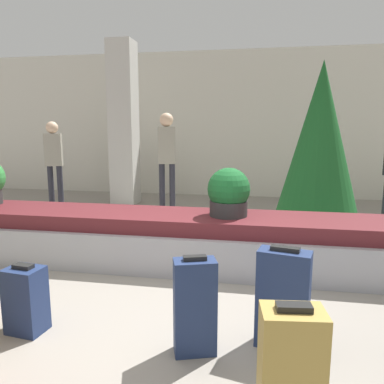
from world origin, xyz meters
name	(u,v)px	position (x,y,z in m)	size (l,w,h in m)	color
ground_plane	(164,320)	(0.00, 0.00, 0.00)	(18.00, 18.00, 0.00)	gray
back_wall	(228,125)	(0.00, 5.77, 1.60)	(18.00, 0.06, 3.20)	beige
carousel	(192,241)	(0.00, 1.27, 0.28)	(8.88, 0.92, 0.59)	#9E9EA3
pillar	(124,124)	(-1.97, 4.50, 1.60)	(0.49, 0.49, 3.20)	beige
suitcase_0	(26,300)	(-0.98, -0.34, 0.25)	(0.29, 0.24, 0.53)	navy
suitcase_4	(290,381)	(0.89, -1.07, 0.36)	(0.31, 0.23, 0.75)	#A3843D
suitcase_6	(195,307)	(0.32, -0.38, 0.34)	(0.32, 0.24, 0.70)	navy
suitcase_8	(283,299)	(0.91, -0.20, 0.36)	(0.38, 0.25, 0.74)	navy
potted_plant_0	(229,193)	(0.40, 1.28, 0.83)	(0.46, 0.46, 0.53)	#2D2D2D
traveler_0	(54,156)	(-3.26, 4.05, 0.99)	(0.36, 0.28, 1.65)	#282833
traveler_1	(167,151)	(-0.99, 4.12, 1.10)	(0.35, 0.25, 1.81)	#282833
decorated_tree	(319,144)	(1.53, 2.75, 1.31)	(1.20, 1.20, 2.44)	#4C331E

